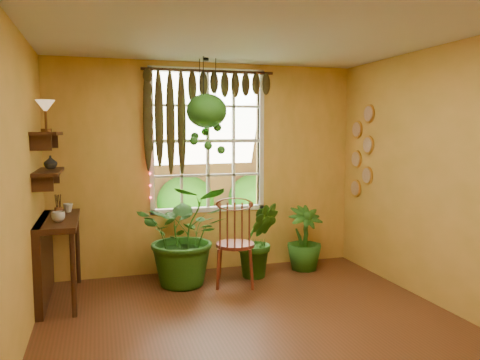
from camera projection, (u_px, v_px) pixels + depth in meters
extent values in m
plane|color=#5B2D1A|center=(268.00, 341.00, 4.09)|extent=(4.50, 4.50, 0.00)
plane|color=silver|center=(270.00, 23.00, 3.81)|extent=(4.50, 4.50, 0.00)
plane|color=#E9AE4F|center=(208.00, 168.00, 6.09)|extent=(4.00, 0.00, 4.00)
plane|color=#E9AE4F|center=(8.00, 197.00, 3.37)|extent=(0.00, 4.50, 4.50)
plane|color=#E9AE4F|center=(462.00, 180.00, 4.53)|extent=(0.00, 4.50, 4.50)
cube|color=white|center=(208.00, 141.00, 6.08)|extent=(1.52, 0.10, 1.86)
cube|color=white|center=(207.00, 141.00, 6.11)|extent=(1.38, 0.01, 1.78)
cylinder|color=#39190F|center=(209.00, 71.00, 5.89)|extent=(1.70, 0.04, 0.04)
cube|color=#39190F|center=(58.00, 221.00, 5.00)|extent=(0.40, 1.20, 0.06)
cube|color=#39190F|center=(44.00, 260.00, 5.00)|extent=(0.08, 1.18, 0.90)
cylinder|color=#39190F|center=(73.00, 274.00, 4.57)|extent=(0.05, 0.05, 0.86)
cylinder|color=#39190F|center=(78.00, 248.00, 5.61)|extent=(0.05, 0.05, 0.86)
cube|color=#39190F|center=(49.00, 172.00, 4.92)|extent=(0.25, 0.90, 0.04)
cube|color=#39190F|center=(47.00, 134.00, 4.88)|extent=(0.25, 0.90, 0.04)
cube|color=#1D5B1A|center=(161.00, 210.00, 10.99)|extent=(14.00, 10.00, 0.04)
cube|color=brown|center=(172.00, 179.00, 9.18)|extent=(12.00, 0.10, 1.80)
plane|color=#85B7DE|center=(151.00, 142.00, 12.54)|extent=(12.00, 0.00, 12.00)
cylinder|color=maroon|center=(235.00, 245.00, 5.55)|extent=(0.58, 0.58, 0.04)
torus|color=maroon|center=(235.00, 204.00, 5.30)|extent=(0.43, 0.17, 0.43)
imported|color=#1A5416|center=(186.00, 235.00, 5.53)|extent=(1.27, 1.15, 1.21)
imported|color=#1A5416|center=(258.00, 240.00, 5.84)|extent=(0.57, 0.48, 0.95)
imported|color=#1A5416|center=(304.00, 238.00, 6.17)|extent=(0.51, 0.51, 0.84)
ellipsoid|color=black|center=(207.00, 117.00, 5.65)|extent=(0.29, 0.29, 0.17)
ellipsoid|color=#1A5416|center=(207.00, 111.00, 5.64)|extent=(0.49, 0.49, 0.41)
imported|color=silver|center=(58.00, 217.00, 4.79)|extent=(0.16, 0.16, 0.10)
imported|color=beige|center=(68.00, 208.00, 5.35)|extent=(0.13, 0.13, 0.10)
cylinder|color=brown|center=(59.00, 212.00, 5.07)|extent=(0.08, 0.08, 0.10)
imported|color=#B2AD99|center=(50.00, 162.00, 5.07)|extent=(0.15, 0.15, 0.14)
cylinder|color=#543218|center=(46.00, 130.00, 4.67)|extent=(0.11, 0.11, 0.03)
cylinder|color=#543218|center=(46.00, 120.00, 4.66)|extent=(0.03, 0.03, 0.19)
cone|color=slate|center=(45.00, 106.00, 4.64)|extent=(0.19, 0.19, 0.13)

